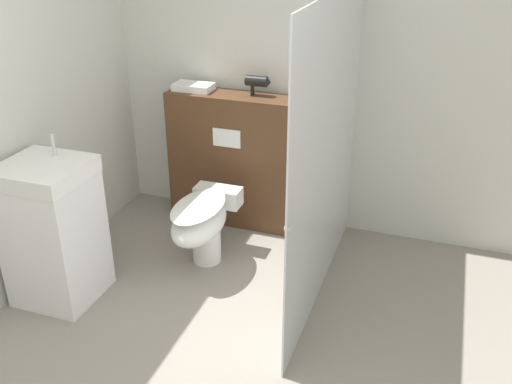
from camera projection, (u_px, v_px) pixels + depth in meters
name	position (u px, v px, depth m)	size (l,w,h in m)	color
wall_back	(304.00, 68.00, 4.18)	(8.00, 0.06, 2.50)	silver
partition_panel	(234.00, 160.00, 4.47)	(1.02, 0.28, 1.06)	#51331E
shower_glass	(328.00, 157.00, 3.42)	(0.04, 1.76, 1.91)	silver
toilet	(203.00, 222.00, 3.97)	(0.34, 0.71, 0.50)	white
sink_vanity	(54.00, 232.00, 3.58)	(0.50, 0.49, 1.08)	white
hair_drier	(258.00, 82.00, 4.18)	(0.19, 0.08, 0.15)	black
folded_towel	(194.00, 87.00, 4.33)	(0.30, 0.18, 0.05)	white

